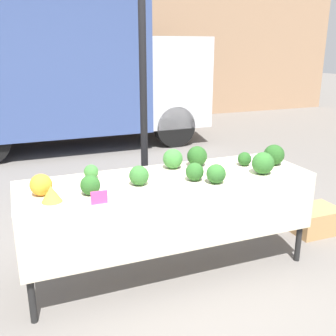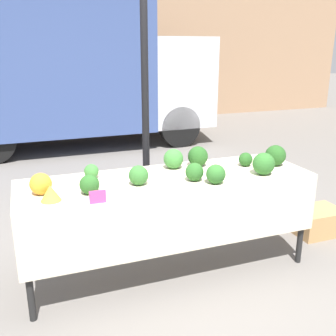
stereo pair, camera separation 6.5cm
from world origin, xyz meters
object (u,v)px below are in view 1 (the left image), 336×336
(produce_crate, at_px, (314,220))
(parked_truck, at_px, (65,70))
(orange_cauliflower, at_px, (41,185))
(price_sign, at_px, (99,197))

(produce_crate, bearing_deg, parked_truck, 110.99)
(orange_cauliflower, distance_m, price_sign, 0.47)
(price_sign, bearing_deg, orange_cauliflower, 137.85)
(parked_truck, height_order, produce_crate, parked_truck)
(orange_cauliflower, relative_size, produce_crate, 0.32)
(price_sign, relative_size, produce_crate, 0.23)
(parked_truck, height_order, price_sign, parked_truck)
(produce_crate, bearing_deg, price_sign, -168.71)
(price_sign, distance_m, produce_crate, 2.48)
(parked_truck, relative_size, orange_cauliflower, 30.93)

